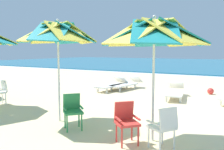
# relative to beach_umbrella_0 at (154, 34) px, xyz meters

# --- Properties ---
(ground_plane) EXTENTS (80.00, 80.00, 0.00)m
(ground_plane) POSITION_rel_beach_umbrella_0_xyz_m (0.20, 3.32, -2.28)
(ground_plane) COLOR beige
(beach_umbrella_0) EXTENTS (2.25, 2.25, 2.67)m
(beach_umbrella_0) POSITION_rel_beach_umbrella_0_xyz_m (0.00, 0.00, 0.00)
(beach_umbrella_0) COLOR silver
(beach_umbrella_0) RESTS_ON ground
(plastic_chair_0) EXTENTS (0.62, 0.61, 0.87)m
(plastic_chair_0) POSITION_rel_beach_umbrella_0_xyz_m (0.37, -0.37, -1.78)
(plastic_chair_0) COLOR white
(plastic_chair_0) RESTS_ON ground
(plastic_chair_1) EXTENTS (0.63, 0.63, 0.87)m
(plastic_chair_1) POSITION_rel_beach_umbrella_0_xyz_m (-0.43, -0.41, -1.78)
(plastic_chair_1) COLOR red
(plastic_chair_1) RESTS_ON ground
(beach_umbrella_1) EXTENTS (2.13, 2.13, 2.78)m
(beach_umbrella_1) POSITION_rel_beach_umbrella_0_xyz_m (-2.76, 0.11, 0.10)
(beach_umbrella_1) COLOR silver
(beach_umbrella_1) RESTS_ON ground
(plastic_chair_2) EXTENTS (0.63, 0.63, 0.87)m
(plastic_chair_2) POSITION_rel_beach_umbrella_0_xyz_m (-2.00, -0.24, -1.78)
(plastic_chair_2) COLOR #2D8C4C
(plastic_chair_2) RESTS_ON ground
(plastic_chair_3) EXTENTS (0.54, 0.57, 0.87)m
(plastic_chair_3) POSITION_rel_beach_umbrella_0_xyz_m (-6.02, 0.61, -1.78)
(plastic_chair_3) COLOR white
(plastic_chair_3) RESTS_ON ground
(sun_lounger_1) EXTENTS (1.06, 2.23, 0.62)m
(sun_lounger_1) POSITION_rel_beach_umbrella_0_xyz_m (-0.92, 4.93, -2.00)
(sun_lounger_1) COLOR white
(sun_lounger_1) RESTS_ON ground
(sun_lounger_2) EXTENTS (0.95, 2.22, 0.62)m
(sun_lounger_2) POSITION_rel_beach_umbrella_0_xyz_m (-3.70, 5.98, -2.00)
(sun_lounger_2) COLOR white
(sun_lounger_2) RESTS_ON ground
(sun_lounger_3) EXTENTS (0.72, 2.17, 0.62)m
(sun_lounger_3) POSITION_rel_beach_umbrella_0_xyz_m (-4.17, 5.39, -2.00)
(sun_lounger_3) COLOR white
(sun_lounger_3) RESTS_ON ground
(beach_ball) EXTENTS (0.28, 0.28, 0.28)m
(beach_ball) POSITION_rel_beach_umbrella_0_xyz_m (0.19, 6.62, -2.14)
(beach_ball) COLOR red
(beach_ball) RESTS_ON ground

